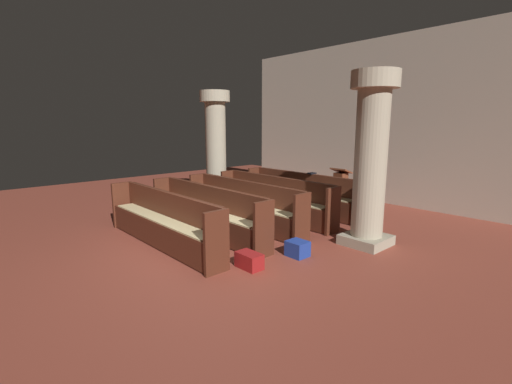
# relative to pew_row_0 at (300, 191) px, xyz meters

# --- Properties ---
(ground_plane) EXTENTS (19.20, 19.20, 0.00)m
(ground_plane) POSITION_rel_pew_row_0_xyz_m (0.93, -3.50, -0.52)
(ground_plane) COLOR brown
(back_wall) EXTENTS (10.00, 0.16, 4.50)m
(back_wall) POSITION_rel_pew_row_0_xyz_m (0.93, 2.58, 1.73)
(back_wall) COLOR beige
(back_wall) RESTS_ON ground
(pew_row_0) EXTENTS (3.48, 0.46, 0.97)m
(pew_row_0) POSITION_rel_pew_row_0_xyz_m (0.00, 0.00, 0.00)
(pew_row_0) COLOR #562819
(pew_row_0) RESTS_ON ground
(pew_row_1) EXTENTS (3.48, 0.46, 0.97)m
(pew_row_1) POSITION_rel_pew_row_0_xyz_m (0.00, -0.97, 0.00)
(pew_row_1) COLOR #562819
(pew_row_1) RESTS_ON ground
(pew_row_2) EXTENTS (3.48, 0.47, 0.97)m
(pew_row_2) POSITION_rel_pew_row_0_xyz_m (0.00, -1.93, 0.00)
(pew_row_2) COLOR #562819
(pew_row_2) RESTS_ON ground
(pew_row_3) EXTENTS (3.48, 0.46, 0.97)m
(pew_row_3) POSITION_rel_pew_row_0_xyz_m (0.00, -2.90, 0.00)
(pew_row_3) COLOR #562819
(pew_row_3) RESTS_ON ground
(pew_row_4) EXTENTS (3.48, 0.46, 0.97)m
(pew_row_4) POSITION_rel_pew_row_0_xyz_m (0.00, -3.86, 0.00)
(pew_row_4) COLOR #562819
(pew_row_4) RESTS_ON ground
(pillar_aisle_side) EXTENTS (0.83, 0.83, 3.10)m
(pillar_aisle_side) POSITION_rel_pew_row_0_xyz_m (2.52, -1.06, 1.10)
(pillar_aisle_side) COLOR #9F967E
(pillar_aisle_side) RESTS_ON ground
(pillar_far_side) EXTENTS (0.83, 0.83, 3.10)m
(pillar_far_side) POSITION_rel_pew_row_0_xyz_m (-2.47, -0.82, 1.10)
(pillar_far_side) COLOR #9F967E
(pillar_far_side) RESTS_ON ground
(lectern) EXTENTS (0.48, 0.45, 1.08)m
(lectern) POSITION_rel_pew_row_0_xyz_m (0.52, 1.01, -0.07)
(lectern) COLOR #562B1A
(lectern) RESTS_ON ground
(hymn_book) EXTENTS (0.15, 0.21, 0.03)m
(hymn_book) POSITION_rel_pew_row_0_xyz_m (0.20, 0.19, 0.47)
(hymn_book) COLOR black
(hymn_book) RESTS_ON pew_row_0
(kneeler_box_blue) EXTENTS (0.34, 0.30, 0.26)m
(kneeler_box_blue) POSITION_rel_pew_row_0_xyz_m (2.05, -2.45, -0.39)
(kneeler_box_blue) COLOR navy
(kneeler_box_blue) RESTS_ON ground
(kneeler_box_red) EXTENTS (0.43, 0.26, 0.24)m
(kneeler_box_red) POSITION_rel_pew_row_0_xyz_m (1.88, -3.39, -0.40)
(kneeler_box_red) COLOR maroon
(kneeler_box_red) RESTS_ON ground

